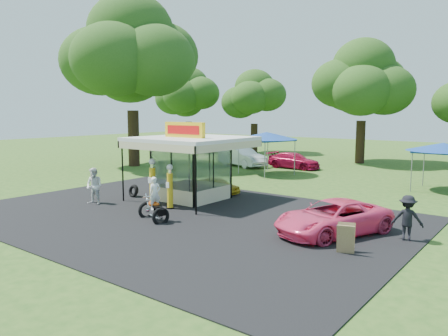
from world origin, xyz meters
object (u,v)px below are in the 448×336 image
Objects in this scene: spectator_east_a at (407,218)px; bg_car_a at (242,157)px; gas_pump_left at (153,183)px; spectator_west at (94,186)px; kiosk_car at (217,185)px; pink_sedan at (333,218)px; tent_east at (443,147)px; gas_station_kiosk at (191,167)px; bg_car_b at (294,161)px; motorcycle at (154,203)px; a_frame_sign at (346,239)px; gas_pump_right at (170,188)px; tent_west at (267,136)px.

bg_car_a is at bearing -51.07° from spectator_east_a.
gas_pump_left is 3.05m from spectator_west.
kiosk_car is 0.58× the size of pink_sedan.
tent_east is at bearing -48.94° from kiosk_car.
tent_east reaches higher than pink_sedan.
gas_station_kiosk is 2.44m from gas_pump_left.
spectator_west reaches higher than bg_car_b.
spectator_west is at bearing 0.13° from spectator_east_a.
tent_east reaches higher than motorcycle.
kiosk_car is at bearing -26.88° from spectator_east_a.
pink_sedan is 21.24m from bg_car_a.
gas_pump_right is at bearing 154.16° from a_frame_sign.
tent_west reaches higher than bg_car_b.
spectator_west is 1.10× the size of spectator_east_a.
tent_west reaches higher than a_frame_sign.
pink_sedan is at bearing 105.70° from a_frame_sign.
spectator_east_a is at bearing -104.94° from kiosk_car.
bg_car_a is (-5.59, 15.68, -0.33)m from gas_pump_left.
kiosk_car is 0.62× the size of tent_west.
bg_car_a is 4.50m from bg_car_b.
gas_station_kiosk is 11.37m from spectator_east_a.
spectator_east_a is at bearing 48.32° from a_frame_sign.
pink_sedan is 12.17m from spectator_west.
gas_pump_left is at bearing -128.75° from tent_east.
bg_car_a is (-14.97, 15.07, 0.15)m from pink_sedan.
gas_station_kiosk is 2.25× the size of gas_pump_left.
tent_west is at bearing 101.43° from gas_pump_right.
bg_car_a is at bearing 146.26° from tent_west.
gas_station_kiosk is at bearing -170.83° from bg_car_b.
gas_pump_right is at bearing -169.50° from bg_car_b.
tent_east is at bearing 47.47° from gas_station_kiosk.
kiosk_car is 1.65× the size of spectator_east_a.
bg_car_a is 1.10× the size of bg_car_b.
spectator_east_a is 0.41× the size of tent_east.
a_frame_sign is at bearing -145.10° from bg_car_b.
kiosk_car is at bearing 131.85° from a_frame_sign.
motorcycle reaches higher than bg_car_b.
pink_sedan is 1.07× the size of bg_car_b.
spectator_east_a is 0.38× the size of bg_car_b.
gas_station_kiosk reaches higher than gas_pump_left.
gas_pump_right is 17.41m from bg_car_b.
motorcycle is at bearing -76.04° from tent_west.
pink_sedan is at bearing 39.47° from motorcycle.
gas_station_kiosk is 14.92m from tent_east.
motorcycle is at bearing -61.83° from gas_pump_right.
tent_west is at bearing 95.89° from gas_pump_left.
tent_west is (-1.32, 12.83, 1.74)m from gas_pump_left.
gas_pump_right is at bearing -78.57° from tent_west.
gas_pump_right is 0.53× the size of tent_east.
tent_east is at bearing 54.90° from gas_pump_right.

